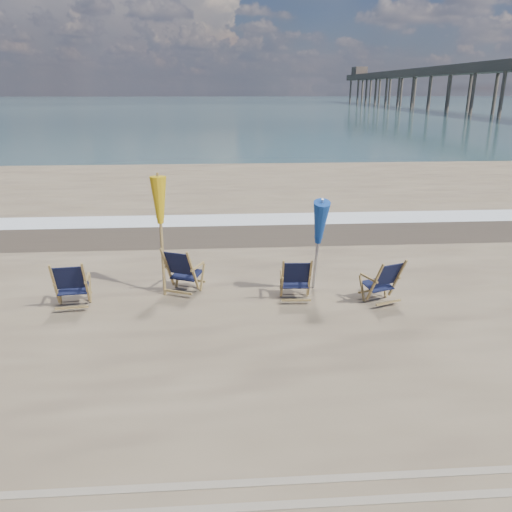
{
  "coord_description": "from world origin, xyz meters",
  "views": [
    {
      "loc": [
        -0.58,
        -6.17,
        3.73
      ],
      "look_at": [
        0.0,
        2.2,
        0.9
      ],
      "focal_mm": 35.0,
      "sensor_mm": 36.0,
      "label": 1
    }
  ],
  "objects_px": {
    "beach_chair_3": "(397,280)",
    "umbrella_yellow": "(160,207)",
    "beach_chair_1": "(193,273)",
    "fishing_pier": "(466,82)",
    "umbrella_blue": "(318,221)",
    "beach_chair_0": "(86,285)",
    "beach_chair_2": "(310,280)"
  },
  "relations": [
    {
      "from": "beach_chair_3",
      "to": "umbrella_yellow",
      "type": "relative_size",
      "value": 0.4
    },
    {
      "from": "beach_chair_1",
      "to": "fishing_pier",
      "type": "height_order",
      "value": "fishing_pier"
    },
    {
      "from": "umbrella_yellow",
      "to": "umbrella_blue",
      "type": "height_order",
      "value": "umbrella_yellow"
    },
    {
      "from": "beach_chair_1",
      "to": "fishing_pier",
      "type": "distance_m",
      "value": 81.57
    },
    {
      "from": "beach_chair_0",
      "to": "beach_chair_2",
      "type": "height_order",
      "value": "beach_chair_0"
    },
    {
      "from": "beach_chair_2",
      "to": "umbrella_blue",
      "type": "xyz_separation_m",
      "value": [
        0.19,
        0.38,
        0.99
      ]
    },
    {
      "from": "beach_chair_3",
      "to": "umbrella_blue",
      "type": "height_order",
      "value": "umbrella_blue"
    },
    {
      "from": "beach_chair_1",
      "to": "fishing_pier",
      "type": "bearing_deg",
      "value": -94.6
    },
    {
      "from": "beach_chair_0",
      "to": "beach_chair_3",
      "type": "relative_size",
      "value": 1.04
    },
    {
      "from": "umbrella_yellow",
      "to": "fishing_pier",
      "type": "height_order",
      "value": "fishing_pier"
    },
    {
      "from": "fishing_pier",
      "to": "beach_chair_2",
      "type": "bearing_deg",
      "value": -117.26
    },
    {
      "from": "fishing_pier",
      "to": "beach_chair_1",
      "type": "bearing_deg",
      "value": -118.72
    },
    {
      "from": "beach_chair_0",
      "to": "umbrella_blue",
      "type": "height_order",
      "value": "umbrella_blue"
    },
    {
      "from": "beach_chair_2",
      "to": "beach_chair_1",
      "type": "bearing_deg",
      "value": -8.21
    },
    {
      "from": "beach_chair_0",
      "to": "fishing_pier",
      "type": "bearing_deg",
      "value": -126.29
    },
    {
      "from": "beach_chair_0",
      "to": "umbrella_blue",
      "type": "relative_size",
      "value": 0.48
    },
    {
      "from": "beach_chair_2",
      "to": "umbrella_blue",
      "type": "bearing_deg",
      "value": -113.2
    },
    {
      "from": "umbrella_blue",
      "to": "fishing_pier",
      "type": "relative_size",
      "value": 0.01
    },
    {
      "from": "beach_chair_3",
      "to": "beach_chair_2",
      "type": "bearing_deg",
      "value": -25.07
    },
    {
      "from": "beach_chair_3",
      "to": "beach_chair_0",
      "type": "bearing_deg",
      "value": -21.71
    },
    {
      "from": "fishing_pier",
      "to": "beach_chair_0",
      "type": "bearing_deg",
      "value": -119.7
    },
    {
      "from": "umbrella_yellow",
      "to": "beach_chair_1",
      "type": "bearing_deg",
      "value": -15.94
    },
    {
      "from": "beach_chair_0",
      "to": "umbrella_blue",
      "type": "distance_m",
      "value": 4.28
    },
    {
      "from": "beach_chair_0",
      "to": "beach_chair_2",
      "type": "distance_m",
      "value": 3.96
    },
    {
      "from": "umbrella_blue",
      "to": "fishing_pier",
      "type": "bearing_deg",
      "value": 62.73
    },
    {
      "from": "beach_chair_2",
      "to": "beach_chair_3",
      "type": "relative_size",
      "value": 0.99
    },
    {
      "from": "beach_chair_1",
      "to": "beach_chair_3",
      "type": "height_order",
      "value": "beach_chair_1"
    },
    {
      "from": "beach_chair_0",
      "to": "fishing_pier",
      "type": "height_order",
      "value": "fishing_pier"
    },
    {
      "from": "beach_chair_2",
      "to": "beach_chair_3",
      "type": "bearing_deg",
      "value": 178.35
    },
    {
      "from": "umbrella_yellow",
      "to": "fishing_pier",
      "type": "relative_size",
      "value": 0.02
    },
    {
      "from": "beach_chair_0",
      "to": "beach_chair_2",
      "type": "xyz_separation_m",
      "value": [
        3.96,
        0.01,
        -0.02
      ]
    },
    {
      "from": "beach_chair_1",
      "to": "umbrella_yellow",
      "type": "xyz_separation_m",
      "value": [
        -0.56,
        0.16,
        1.22
      ]
    }
  ]
}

